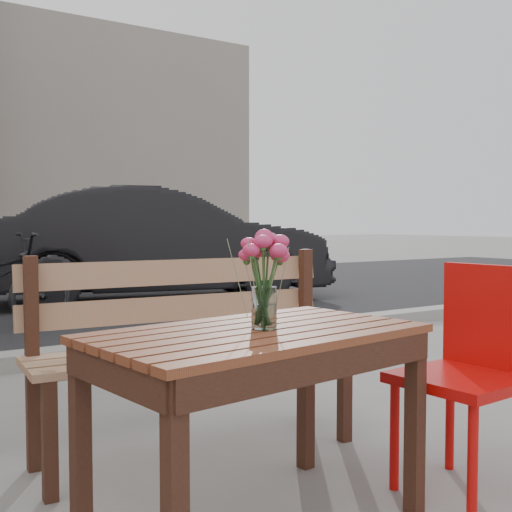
{
  "coord_description": "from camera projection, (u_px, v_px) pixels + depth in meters",
  "views": [
    {
      "loc": [
        -1.42,
        -1.77,
        1.06
      ],
      "look_at": [
        -0.18,
        0.09,
        0.94
      ],
      "focal_mm": 45.0,
      "sensor_mm": 36.0,
      "label": 1
    }
  ],
  "objects": [
    {
      "name": "main_table",
      "position": [
        257.0,
        362.0,
        2.2
      ],
      "size": [
        1.2,
        0.78,
        0.7
      ],
      "rotation": [
        0.0,
        0.0,
        0.11
      ],
      "color": "brown",
      "rests_on": "ground"
    },
    {
      "name": "parked_car",
      "position": [
        157.0,
        245.0,
        8.64
      ],
      "size": [
        4.83,
        2.63,
        1.51
      ],
      "primitive_type": "imported",
      "rotation": [
        0.0,
        0.0,
        1.33
      ],
      "color": "black",
      "rests_on": "ground"
    },
    {
      "name": "main_bench",
      "position": [
        190.0,
        328.0,
        2.98
      ],
      "size": [
        1.55,
        0.57,
        0.94
      ],
      "rotation": [
        0.0,
        0.0,
        -0.08
      ],
      "color": "#A47454",
      "rests_on": "ground"
    },
    {
      "name": "main_vase",
      "position": [
        264.0,
        267.0,
        2.19
      ],
      "size": [
        0.19,
        0.19,
        0.34
      ],
      "color": "white",
      "rests_on": "main_table"
    },
    {
      "name": "red_chair",
      "position": [
        474.0,
        360.0,
        2.54
      ],
      "size": [
        0.46,
        0.46,
        0.89
      ],
      "rotation": [
        0.0,
        0.0,
        -1.51
      ],
      "color": "#C10B09",
      "rests_on": "ground"
    },
    {
      "name": "street",
      "position": [
        1.0,
        324.0,
        6.52
      ],
      "size": [
        30.0,
        8.12,
        0.12
      ],
      "color": "black",
      "rests_on": "ground"
    }
  ]
}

